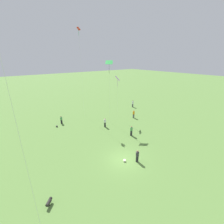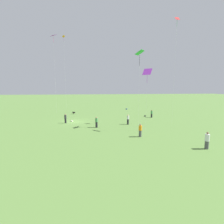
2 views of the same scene
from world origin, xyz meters
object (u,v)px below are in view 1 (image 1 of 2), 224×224
person_2 (137,156)px  kite_5 (109,64)px  person_4 (133,104)px  person_6 (134,114)px  person_1 (61,120)px  person_5 (131,131)px  kite_2 (117,79)px  picnic_bag_2 (125,161)px  dog_0 (49,202)px  kite_4 (79,37)px  picnic_bag_0 (57,126)px  person_0 (105,123)px

person_2 → kite_5: kite_5 is taller
person_4 → person_6: 7.80m
person_1 → person_6: person_6 is taller
person_1 → person_5: bearing=-115.2°
person_5 → kite_2: kite_2 is taller
kite_5 → picnic_bag_2: kite_5 is taller
person_5 → kite_5: 12.68m
kite_2 → picnic_bag_2: 16.68m
dog_0 → kite_4: bearing=97.4°
person_5 → dog_0: 15.75m
person_2 → kite_2: 16.49m
kite_5 → person_2: bearing=-26.1°
kite_5 → picnic_bag_2: (5.88, 11.26, -11.43)m
person_2 → person_6: bearing=-109.5°
person_6 → kite_2: kite_2 is taller
kite_2 → picnic_bag_0: size_ratio=26.41×
person_1 → kite_5: size_ratio=0.13×
kite_2 → kite_4: kite_4 is taller
person_1 → dog_0: (7.22, 16.95, -0.43)m
person_6 → picnic_bag_0: person_6 is taller
picnic_bag_0 → picnic_bag_2: 15.95m
person_0 → picnic_bag_2: (3.86, 9.99, -0.77)m
person_0 → person_4: size_ratio=0.95×
person_1 → kite_2: 13.95m
person_6 → person_1: bearing=-97.1°
person_2 → person_1: bearing=-54.9°
person_0 → kite_4: size_ratio=0.10×
person_0 → person_4: person_4 is taller
person_4 → dog_0: 30.84m
kite_4 → dog_0: (13.19, 18.65, -16.11)m
kite_2 → kite_5: kite_5 is taller
person_2 → person_4: (-15.63, -16.60, 0.08)m
kite_5 → kite_4: bearing=-168.1°
kite_4 → person_5: bearing=-131.7°
person_6 → person_0: bearing=-71.9°
picnic_bag_0 → picnic_bag_2: size_ratio=0.76×
person_4 → kite_5: kite_5 is taller
kite_4 → dog_0: bearing=-174.3°
person_5 → person_6: bearing=-156.1°
person_6 → picnic_bag_0: 16.16m
person_1 → person_4: (-19.14, 0.96, 0.11)m
person_1 → person_4: person_4 is taller
person_6 → dog_0: (21.03, 10.31, -0.49)m
person_0 → person_4: 14.17m
person_0 → kite_5: size_ratio=0.14×
person_4 → kite_2: (8.58, 3.85, 7.63)m
person_1 → person_4: bearing=-60.7°
person_0 → person_1: bearing=124.4°
person_1 → picnic_bag_2: bearing=-140.0°
dog_0 → picnic_bag_2: bearing=45.1°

